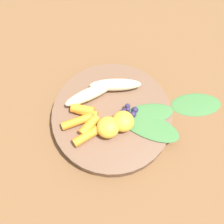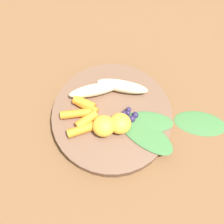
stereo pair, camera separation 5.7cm
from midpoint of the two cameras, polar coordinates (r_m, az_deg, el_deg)
ground_plane at (r=0.60m, az=-2.68°, el=-1.84°), size 2.40×2.40×0.00m
bowl at (r=0.59m, az=-2.74°, el=-1.29°), size 0.26×0.26×0.03m
banana_peeled_left at (r=0.59m, az=-7.53°, el=3.46°), size 0.12×0.06×0.03m
banana_peeled_right at (r=0.59m, az=-2.01°, el=5.44°), size 0.12×0.04×0.03m
orange_segment_near at (r=0.55m, az=-0.58°, el=-2.28°), size 0.05×0.05×0.03m
orange_segment_far at (r=0.55m, az=-3.82°, el=-3.55°), size 0.05×0.05×0.03m
carrot_front at (r=0.58m, az=-9.00°, el=0.20°), size 0.05×0.03×0.02m
carrot_mid_left at (r=0.57m, az=-8.10°, el=-0.42°), size 0.05×0.03×0.02m
carrot_mid_right at (r=0.57m, az=-10.22°, el=-2.28°), size 0.07×0.03×0.02m
carrot_rear at (r=0.56m, az=-7.69°, el=-3.13°), size 0.05×0.05×0.02m
carrot_small at (r=0.55m, az=-8.42°, el=-5.40°), size 0.06×0.04×0.02m
blueberry_pile at (r=0.57m, az=0.48°, el=-0.66°), size 0.04×0.05×0.02m
kale_leaf_left at (r=0.57m, az=4.85°, el=-3.20°), size 0.14×0.12×0.01m
kale_leaf_right at (r=0.58m, az=4.97°, el=-0.61°), size 0.11×0.05×0.01m
kale_leaf_stray at (r=0.64m, az=14.87°, el=1.32°), size 0.12×0.07×0.01m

